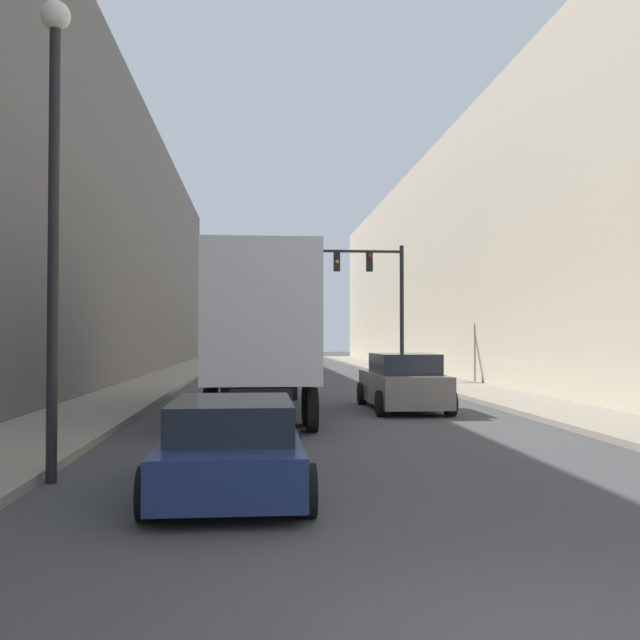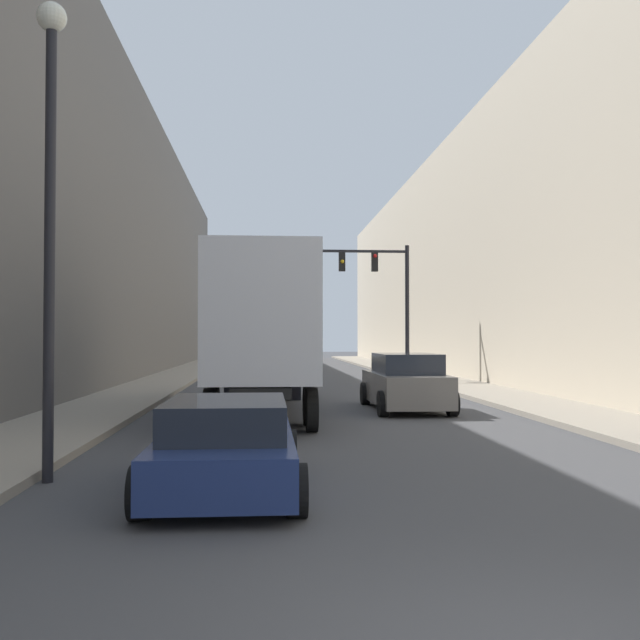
% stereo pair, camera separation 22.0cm
% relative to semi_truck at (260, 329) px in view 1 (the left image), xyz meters
% --- Properties ---
extents(sidewalk_right, '(2.74, 80.00, 0.15)m').
position_rel_semi_truck_xyz_m(sidewalk_right, '(8.35, 13.93, -2.29)').
color(sidewalk_right, gray).
rests_on(sidewalk_right, ground).
extents(sidewalk_left, '(2.74, 80.00, 0.15)m').
position_rel_semi_truck_xyz_m(sidewalk_left, '(-4.60, 13.93, -2.29)').
color(sidewalk_left, gray).
rests_on(sidewalk_left, ground).
extents(building_right, '(6.00, 80.00, 12.83)m').
position_rel_semi_truck_xyz_m(building_right, '(12.72, 13.93, 4.05)').
color(building_right, beige).
rests_on(building_right, ground).
extents(building_left, '(6.00, 80.00, 14.48)m').
position_rel_semi_truck_xyz_m(building_left, '(-8.97, 13.93, 4.87)').
color(building_left, '#66605B').
rests_on(building_left, ground).
extents(semi_truck, '(2.59, 11.59, 4.25)m').
position_rel_semi_truck_xyz_m(semi_truck, '(0.00, 0.00, 0.00)').
color(semi_truck, silver).
rests_on(semi_truck, ground).
extents(sedan_car, '(2.07, 4.40, 1.28)m').
position_rel_semi_truck_xyz_m(sedan_car, '(-0.43, -10.45, -1.75)').
color(sedan_car, navy).
rests_on(sedan_car, ground).
extents(suv_car, '(2.15, 4.74, 1.66)m').
position_rel_semi_truck_xyz_m(suv_car, '(4.19, 0.21, -1.57)').
color(suv_car, slate).
rests_on(suv_car, ground).
extents(traffic_signal_gantry, '(6.36, 0.35, 6.53)m').
position_rel_semi_truck_xyz_m(traffic_signal_gantry, '(5.16, 13.07, 2.29)').
color(traffic_signal_gantry, black).
rests_on(traffic_signal_gantry, ground).
extents(street_lamp, '(0.44, 0.44, 7.13)m').
position_rel_semi_truck_xyz_m(street_lamp, '(-3.08, -9.69, 2.18)').
color(street_lamp, black).
rests_on(street_lamp, ground).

